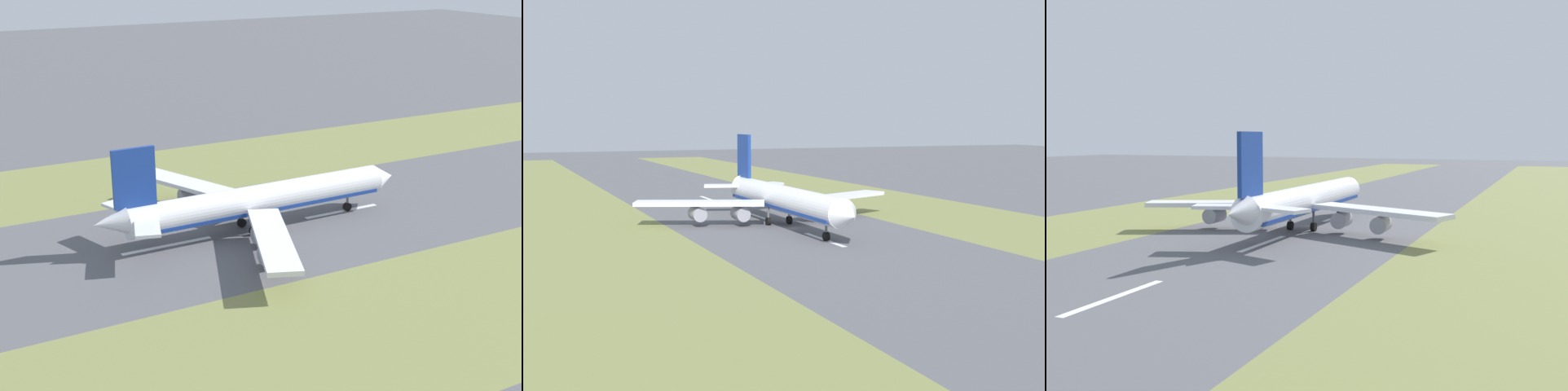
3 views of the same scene
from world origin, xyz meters
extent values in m
plane|color=#56565B|center=(0.00, 0.00, 0.00)|extent=(800.00, 800.00, 0.00)
cube|color=olive|center=(-45.00, 0.00, 0.00)|extent=(40.00, 600.00, 0.01)
cube|color=olive|center=(45.00, 0.00, 0.00)|extent=(40.00, 600.00, 0.01)
cube|color=silver|center=(0.00, -63.60, 0.01)|extent=(1.20, 18.00, 0.01)
cube|color=silver|center=(0.00, -23.60, 0.01)|extent=(1.20, 18.00, 0.01)
cube|color=silver|center=(0.00, 16.40, 0.01)|extent=(1.20, 18.00, 0.01)
cylinder|color=white|center=(0.47, -3.60, 6.20)|extent=(6.63, 56.06, 6.00)
cone|color=white|center=(0.13, 26.90, 6.20)|extent=(5.94, 5.07, 5.88)
cone|color=white|center=(0.82, -34.60, 7.00)|extent=(5.17, 6.06, 5.10)
cube|color=navy|center=(0.47, -3.60, 4.55)|extent=(6.30, 53.82, 0.70)
cube|color=white|center=(-16.94, -11.02, 5.30)|extent=(29.07, 16.70, 0.90)
cube|color=white|center=(18.05, -10.62, 5.30)|extent=(29.19, 16.15, 0.90)
cylinder|color=#93939E|center=(-8.48, -7.70, 2.85)|extent=(3.25, 4.84, 3.20)
cylinder|color=#93939E|center=(-17.44, -11.30, 2.85)|extent=(3.25, 4.84, 3.20)
cylinder|color=#93939E|center=(9.52, -7.50, 2.85)|extent=(3.25, 4.84, 3.20)
cylinder|color=#93939E|center=(18.56, -10.90, 2.85)|extent=(3.25, 4.84, 3.20)
cube|color=navy|center=(0.76, -29.60, 14.70)|extent=(0.89, 8.01, 11.00)
cube|color=white|center=(-4.73, -29.66, 7.20)|extent=(10.88, 7.37, 0.60)
cube|color=white|center=(6.26, -29.54, 7.20)|extent=(10.86, 7.18, 0.60)
cylinder|color=#59595E|center=(0.24, 17.68, 2.50)|extent=(0.50, 0.50, 3.20)
cylinder|color=black|center=(0.24, 17.68, 0.90)|extent=(0.92, 1.81, 1.80)
cylinder|color=#59595E|center=(-2.09, -6.63, 2.50)|extent=(0.50, 0.50, 3.20)
cylinder|color=black|center=(-2.09, -6.63, 0.90)|extent=(0.92, 1.81, 1.80)
cylinder|color=#59595E|center=(3.11, -6.57, 2.50)|extent=(0.50, 0.50, 3.20)
cylinder|color=black|center=(3.11, -6.57, 0.90)|extent=(0.92, 1.81, 1.80)
camera|label=1|loc=(120.60, -68.51, 53.93)|focal=50.00mm
camera|label=2|loc=(62.72, 146.05, 24.20)|focal=50.00mm
camera|label=3|loc=(49.03, -121.44, 19.40)|focal=42.00mm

